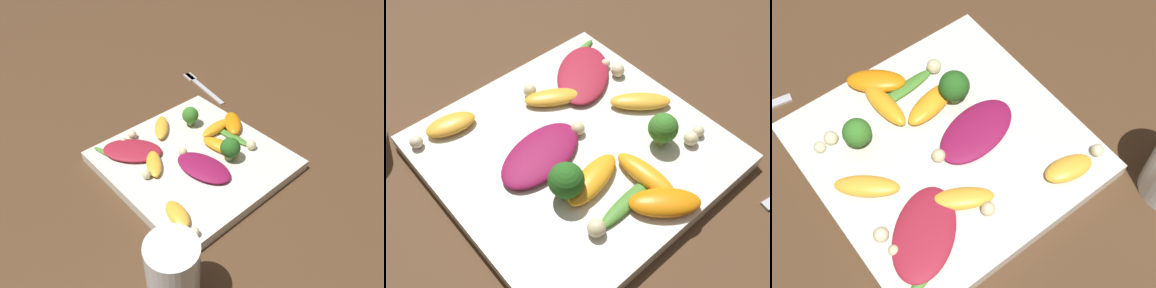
% 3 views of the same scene
% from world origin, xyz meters
% --- Properties ---
extents(ground_plane, '(2.40, 2.40, 0.00)m').
position_xyz_m(ground_plane, '(0.00, 0.00, 0.00)').
color(ground_plane, '#4C331E').
extents(plate, '(0.30, 0.30, 0.02)m').
position_xyz_m(plate, '(0.00, 0.00, 0.01)').
color(plate, silver).
rests_on(plate, ground_plane).
extents(radicchio_leaf_0, '(0.12, 0.12, 0.01)m').
position_xyz_m(radicchio_leaf_0, '(0.08, -0.08, 0.03)').
color(radicchio_leaf_0, maroon).
rests_on(radicchio_leaf_0, plate).
extents(radicchio_leaf_1, '(0.08, 0.12, 0.01)m').
position_xyz_m(radicchio_leaf_1, '(0.01, 0.04, 0.03)').
color(radicchio_leaf_1, maroon).
rests_on(radicchio_leaf_1, plate).
extents(orange_segment_0, '(0.07, 0.07, 0.02)m').
position_xyz_m(orange_segment_0, '(-0.01, -0.10, 0.03)').
color(orange_segment_0, '#FCAD33').
rests_on(orange_segment_0, plate).
extents(orange_segment_1, '(0.06, 0.07, 0.01)m').
position_xyz_m(orange_segment_1, '(0.07, -0.03, 0.03)').
color(orange_segment_1, '#FCAD33').
rests_on(orange_segment_1, plate).
extents(orange_segment_2, '(0.04, 0.06, 0.02)m').
position_xyz_m(orange_segment_2, '(0.11, 0.09, 0.03)').
color(orange_segment_2, '#FCAD33').
rests_on(orange_segment_2, plate).
extents(orange_segment_3, '(0.08, 0.03, 0.02)m').
position_xyz_m(orange_segment_3, '(-0.08, -0.03, 0.03)').
color(orange_segment_3, orange).
rests_on(orange_segment_3, plate).
extents(orange_segment_4, '(0.05, 0.08, 0.02)m').
position_xyz_m(orange_segment_4, '(-0.05, 0.02, 0.03)').
color(orange_segment_4, orange).
rests_on(orange_segment_4, plate).
extents(orange_segment_5, '(0.07, 0.08, 0.02)m').
position_xyz_m(orange_segment_5, '(-0.12, -0.02, 0.03)').
color(orange_segment_5, orange).
rests_on(orange_segment_5, plate).
extents(broccoli_floret_0, '(0.04, 0.04, 0.05)m').
position_xyz_m(broccoli_floret_0, '(-0.04, 0.05, 0.05)').
color(broccoli_floret_0, '#84AD5B').
rests_on(broccoli_floret_0, plate).
extents(broccoli_floret_1, '(0.03, 0.03, 0.04)m').
position_xyz_m(broccoli_floret_1, '(-0.06, -0.08, 0.04)').
color(broccoli_floret_1, '#7A9E51').
rests_on(broccoli_floret_1, plate).
extents(arugula_sprig_0, '(0.03, 0.07, 0.01)m').
position_xyz_m(arugula_sprig_0, '(0.11, -0.11, 0.02)').
color(arugula_sprig_0, '#518E33').
rests_on(arugula_sprig_0, plate).
extents(arugula_sprig_1, '(0.02, 0.08, 0.01)m').
position_xyz_m(arugula_sprig_1, '(-0.09, 0.01, 0.02)').
color(arugula_sprig_1, '#47842D').
rests_on(arugula_sprig_1, plate).
extents(macadamia_nut_0, '(0.02, 0.02, 0.02)m').
position_xyz_m(macadamia_nut_0, '(0.05, -0.12, 0.03)').
color(macadamia_nut_0, beige).
rests_on(macadamia_nut_0, plate).
extents(macadamia_nut_1, '(0.01, 0.01, 0.01)m').
position_xyz_m(macadamia_nut_1, '(0.07, -0.12, 0.03)').
color(macadamia_nut_1, beige).
rests_on(macadamia_nut_1, plate).
extents(macadamia_nut_2, '(0.02, 0.02, 0.02)m').
position_xyz_m(macadamia_nut_2, '(0.01, -0.02, 0.03)').
color(macadamia_nut_2, beige).
rests_on(macadamia_nut_2, plate).
extents(macadamia_nut_3, '(0.02, 0.02, 0.02)m').
position_xyz_m(macadamia_nut_3, '(0.10, -0.01, 0.03)').
color(macadamia_nut_3, beige).
rests_on(macadamia_nut_3, plate).
extents(macadamia_nut_4, '(0.01, 0.01, 0.01)m').
position_xyz_m(macadamia_nut_4, '(-0.08, -0.12, 0.03)').
color(macadamia_nut_4, beige).
rests_on(macadamia_nut_4, plate).
extents(macadamia_nut_5, '(0.02, 0.02, 0.02)m').
position_xyz_m(macadamia_nut_5, '(-0.10, 0.05, 0.03)').
color(macadamia_nut_5, beige).
rests_on(macadamia_nut_5, plate).
extents(macadamia_nut_6, '(0.01, 0.01, 0.01)m').
position_xyz_m(macadamia_nut_6, '(0.12, 0.13, 0.03)').
color(macadamia_nut_6, beige).
rests_on(macadamia_nut_6, plate).
extents(macadamia_nut_7, '(0.02, 0.02, 0.02)m').
position_xyz_m(macadamia_nut_7, '(-0.08, -0.10, 0.03)').
color(macadamia_nut_7, beige).
rests_on(macadamia_nut_7, plate).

